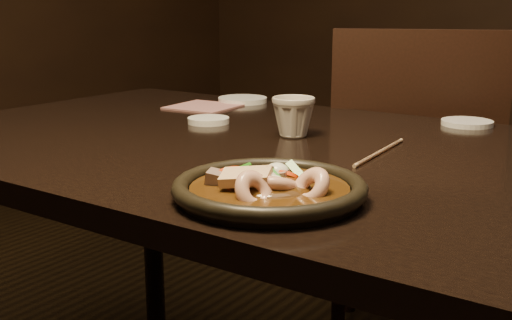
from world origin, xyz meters
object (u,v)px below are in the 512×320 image
Objects in this scene: chair at (412,187)px; tea_cup at (293,115)px; table at (287,185)px; plate at (269,189)px.

chair is 11.11× the size of tea_cup.
chair is (0.01, 0.64, -0.16)m from table.
plate reaches higher than table.
plate is at bearing 78.16° from chair.
tea_cup reaches higher than plate.
plate is 0.42m from tea_cup.
plate is (0.16, -0.30, 0.09)m from table.
table is at bearing 117.78° from plate.
plate is 3.12× the size of tea_cup.
chair reaches higher than tea_cup.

